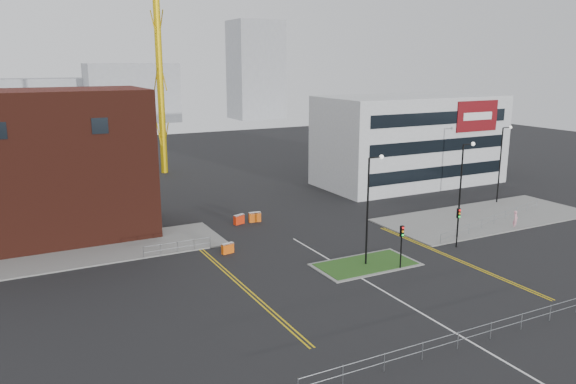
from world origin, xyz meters
The scene contains 27 objects.
ground centered at (0.00, 0.00, 0.00)m, with size 200.00×200.00×0.00m, color black.
pavement_left centered at (-20.00, 22.00, 0.06)m, with size 28.00×8.00×0.12m, color slate.
pavement_right centered at (22.00, 14.00, 0.06)m, with size 24.00×10.00×0.12m, color slate.
island_kerb centered at (2.00, 8.00, 0.04)m, with size 8.60×4.60×0.08m, color slate.
grass_island centered at (2.00, 8.00, 0.06)m, with size 8.00×4.00×0.12m, color #214B19.
brick_building centered at (-22.97, 28.00, 6.85)m, with size 24.20×10.07×14.24m.
office_block centered at (26.01, 31.97, 6.00)m, with size 25.00×12.20×12.00m.
streetlamp_island centered at (2.22, 8.00, 5.41)m, with size 1.46×0.36×9.18m.
streetlamp_right_near centered at (14.22, 10.00, 5.41)m, with size 1.46×0.36×9.18m.
streetlamp_right_far centered at (28.22, 18.00, 5.41)m, with size 1.46×0.36×9.18m.
traffic_light_island centered at (4.00, 5.98, 2.57)m, with size 0.28×0.33×3.65m.
traffic_light_right centered at (12.00, 7.98, 2.57)m, with size 0.28×0.33×3.65m.
railing_front centered at (0.00, -6.00, 0.78)m, with size 24.05×0.05×1.10m.
railing_left centered at (-11.00, 18.00, 0.74)m, with size 6.05×0.05×1.10m.
railing_right centered at (20.50, 11.50, 0.78)m, with size 19.05×5.05×1.10m.
centre_line centered at (0.00, 2.00, 0.01)m, with size 0.15×30.00×0.01m, color silver.
yellow_left_a centered at (-9.00, 10.00, 0.01)m, with size 0.12×24.00×0.01m, color gold.
yellow_left_b centered at (-8.70, 10.00, 0.01)m, with size 0.12×24.00×0.01m, color gold.
yellow_right_a centered at (9.50, 6.00, 0.01)m, with size 0.12×20.00×0.01m, color gold.
yellow_right_b centered at (9.80, 6.00, 0.01)m, with size 0.12×20.00×0.01m, color gold.
skyline_b centered at (10.00, 130.00, 8.00)m, with size 24.00×12.00×16.00m, color gray.
skyline_c centered at (45.00, 125.00, 14.00)m, with size 14.00×12.00×28.00m, color gray.
skyline_d centered at (-8.00, 140.00, 6.00)m, with size 30.00×12.00×12.00m, color gray.
pedestrian centered at (21.58, 9.76, 0.91)m, with size 0.66×0.43×1.81m, color pink.
barrier_left centered at (-7.10, 16.00, 0.51)m, with size 1.17×0.58×0.94m.
barrier_mid centered at (-2.69, 24.00, 0.55)m, with size 1.27×0.76×1.01m.
barrier_right centered at (-0.90, 24.00, 0.58)m, with size 1.30×0.58×1.06m.
Camera 1 is at (-24.02, -28.02, 16.48)m, focal length 35.00 mm.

